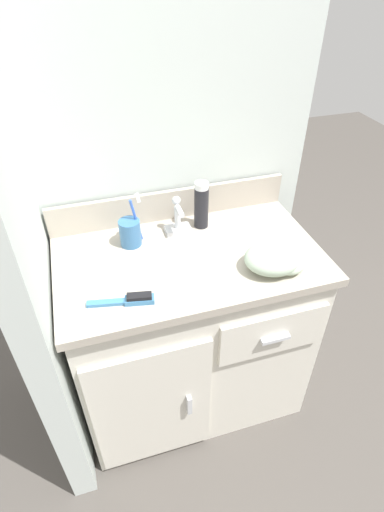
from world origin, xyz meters
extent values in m
plane|color=#4C4742|center=(0.00, 0.00, 0.00)|extent=(6.00, 6.00, 0.00)
cube|color=silver|center=(0.00, 0.30, 1.10)|extent=(1.06, 0.08, 2.20)
cube|color=silver|center=(-0.49, 0.00, 1.10)|extent=(0.08, 0.59, 2.20)
cube|color=silver|center=(0.00, 0.00, 0.38)|extent=(0.85, 0.47, 0.75)
cube|color=silver|center=(-0.20, -0.24, 0.34)|extent=(0.41, 0.02, 0.60)
cube|color=silver|center=(0.21, -0.24, 0.59)|extent=(0.37, 0.02, 0.18)
cube|color=silver|center=(-0.08, -0.26, 0.34)|extent=(0.02, 0.02, 0.09)
cube|color=silver|center=(0.21, -0.26, 0.59)|extent=(0.10, 0.02, 0.01)
cube|color=#B2A899|center=(0.00, 0.00, 0.77)|extent=(0.88, 0.51, 0.03)
ellipsoid|color=#A49A8C|center=(0.00, 0.00, 0.69)|extent=(0.34, 0.23, 0.19)
cylinder|color=silver|center=(0.00, 0.00, 0.60)|extent=(0.03, 0.03, 0.01)
cube|color=#B2A899|center=(0.00, 0.24, 0.84)|extent=(0.88, 0.02, 0.11)
cube|color=silver|center=(0.00, 0.15, 0.79)|extent=(0.09, 0.06, 0.02)
cylinder|color=silver|center=(0.00, 0.15, 0.84)|extent=(0.02, 0.02, 0.08)
cylinder|color=silver|center=(0.00, 0.12, 0.89)|extent=(0.02, 0.06, 0.02)
sphere|color=silver|center=(0.00, 0.16, 0.91)|extent=(0.03, 0.03, 0.03)
cylinder|color=teal|center=(-0.17, 0.12, 0.83)|extent=(0.07, 0.07, 0.09)
cylinder|color=blue|center=(-0.15, 0.13, 0.87)|extent=(0.04, 0.02, 0.16)
cube|color=white|center=(-0.13, 0.14, 0.95)|extent=(0.02, 0.02, 0.03)
cylinder|color=black|center=(0.09, 0.16, 0.86)|extent=(0.05, 0.05, 0.15)
cylinder|color=white|center=(0.09, 0.16, 0.95)|extent=(0.05, 0.05, 0.02)
cube|color=teal|center=(-0.29, -0.14, 0.79)|extent=(0.11, 0.04, 0.01)
cube|color=teal|center=(-0.20, -0.16, 0.79)|extent=(0.09, 0.05, 0.02)
cube|color=black|center=(-0.20, -0.16, 0.80)|extent=(0.08, 0.04, 0.01)
ellipsoid|color=#A8BCA3|center=(0.23, -0.13, 0.82)|extent=(0.18, 0.16, 0.08)
ellipsoid|color=#B0C6AB|center=(0.27, -0.15, 0.81)|extent=(0.11, 0.11, 0.06)
camera|label=1|loc=(-0.29, -0.99, 1.60)|focal=28.00mm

